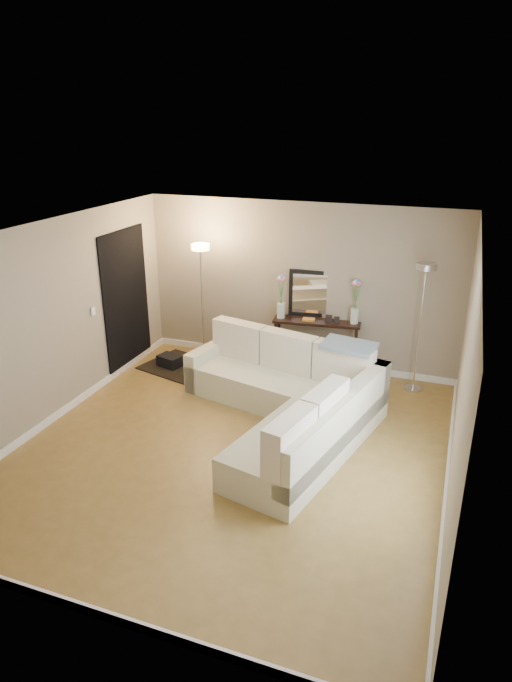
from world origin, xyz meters
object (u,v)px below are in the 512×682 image
(sectional_sofa, at_px, (290,398))
(floor_lamp_unlit, at_px, (422,303))
(floor_lamp_lit, at_px, (202,281))
(console_table, at_px, (311,342))

(sectional_sofa, bearing_deg, floor_lamp_unlit, 47.64)
(sectional_sofa, xyz_separation_m, floor_lamp_lit, (-1.90, 1.43, 1.02))
(console_table, relative_size, floor_lamp_unlit, 0.72)
(floor_lamp_lit, bearing_deg, sectional_sofa, -36.93)
(floor_lamp_unlit, bearing_deg, sectional_sofa, -132.36)
(console_table, xyz_separation_m, floor_lamp_unlit, (1.63, -0.20, 0.88))
(sectional_sofa, bearing_deg, console_table, 96.52)
(sectional_sofa, distance_m, console_table, 1.78)
(sectional_sofa, relative_size, floor_lamp_unlit, 1.67)
(floor_lamp_lit, height_order, floor_lamp_unlit, floor_lamp_lit)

